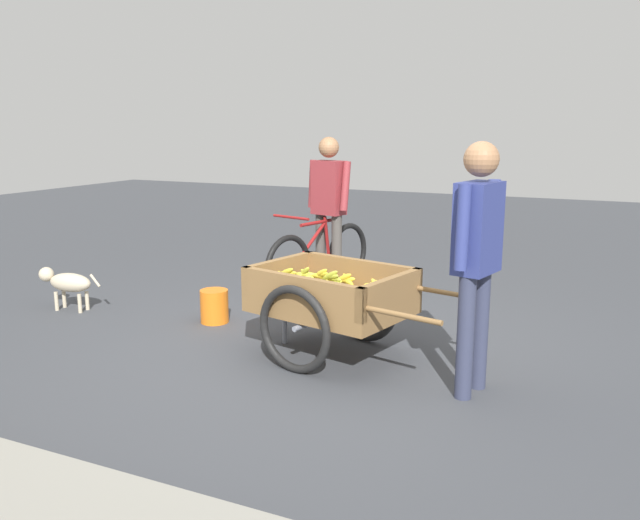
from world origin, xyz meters
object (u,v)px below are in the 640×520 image
(vendor_person, at_px, (477,246))
(dog, at_px, (67,282))
(cyclist_person, at_px, (329,199))
(plastic_bucket, at_px, (214,306))
(bicycle, at_px, (320,257))
(fruit_cart, at_px, (331,300))

(vendor_person, distance_m, dog, 3.98)
(cyclist_person, xyz_separation_m, plastic_bucket, (0.40, 1.60, -0.81))
(bicycle, bearing_deg, vendor_person, 135.04)
(dog, bearing_deg, vendor_person, 174.93)
(vendor_person, distance_m, bicycle, 2.98)
(vendor_person, xyz_separation_m, plastic_bucket, (2.42, -0.60, -0.84))
(plastic_bucket, bearing_deg, fruit_cart, 165.04)
(cyclist_person, relative_size, dog, 2.39)
(vendor_person, bearing_deg, cyclist_person, -47.47)
(bicycle, height_order, cyclist_person, cyclist_person)
(vendor_person, bearing_deg, dog, -5.07)
(fruit_cart, relative_size, dog, 2.65)
(bicycle, bearing_deg, plastic_bucket, 76.17)
(vendor_person, xyz_separation_m, dog, (3.90, -0.35, -0.72))
(bicycle, bearing_deg, cyclist_person, -104.45)
(bicycle, distance_m, plastic_bucket, 1.51)
(vendor_person, height_order, cyclist_person, vendor_person)
(fruit_cart, bearing_deg, dog, -1.92)
(cyclist_person, distance_m, dog, 2.73)
(vendor_person, relative_size, cyclist_person, 1.02)
(fruit_cart, xyz_separation_m, dog, (2.78, -0.09, -0.17))
(cyclist_person, relative_size, plastic_bucket, 5.43)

